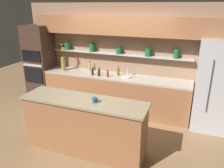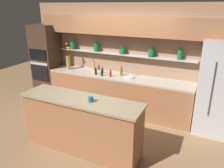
{
  "view_description": "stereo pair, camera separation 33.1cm",
  "coord_description": "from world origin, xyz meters",
  "px_view_note": "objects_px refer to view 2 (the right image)",
  "views": [
    {
      "loc": [
        1.68,
        -3.51,
        2.55
      ],
      "look_at": [
        0.19,
        0.37,
        1.03
      ],
      "focal_mm": 35.0,
      "sensor_mm": 36.0,
      "label": 1
    },
    {
      "loc": [
        1.98,
        -3.38,
        2.55
      ],
      "look_at": [
        0.19,
        0.37,
        1.03
      ],
      "focal_mm": 35.0,
      "sensor_mm": 36.0,
      "label": 2
    }
  ],
  "objects_px": {
    "flower_vase": "(68,61)",
    "bottle_oil_0": "(121,72)",
    "bottle_sauce_1": "(102,73)",
    "bottle_sauce_5": "(96,72)",
    "bottle_sauce_3": "(110,74)",
    "oven_tower": "(47,62)",
    "sink_fixture": "(129,76)",
    "bottle_spirit_4": "(94,66)",
    "refrigerator": "(220,89)",
    "coffee_mug": "(91,99)",
    "bottle_sauce_2": "(103,70)"
  },
  "relations": [
    {
      "from": "flower_vase",
      "to": "bottle_oil_0",
      "type": "xyz_separation_m",
      "value": [
        1.49,
        0.09,
        -0.14
      ]
    },
    {
      "from": "bottle_sauce_1",
      "to": "bottle_sauce_5",
      "type": "bearing_deg",
      "value": 173.01
    },
    {
      "from": "bottle_oil_0",
      "to": "bottle_sauce_3",
      "type": "relative_size",
      "value": 1.29
    },
    {
      "from": "oven_tower",
      "to": "bottle_sauce_1",
      "type": "relative_size",
      "value": 11.25
    },
    {
      "from": "sink_fixture",
      "to": "bottle_spirit_4",
      "type": "relative_size",
      "value": 1.0
    },
    {
      "from": "refrigerator",
      "to": "flower_vase",
      "type": "height_order",
      "value": "refrigerator"
    },
    {
      "from": "bottle_sauce_1",
      "to": "refrigerator",
      "type": "bearing_deg",
      "value": 2.85
    },
    {
      "from": "oven_tower",
      "to": "coffee_mug",
      "type": "relative_size",
      "value": 19.26
    },
    {
      "from": "bottle_oil_0",
      "to": "bottle_sauce_3",
      "type": "bearing_deg",
      "value": -135.6
    },
    {
      "from": "oven_tower",
      "to": "refrigerator",
      "type": "bearing_deg",
      "value": -0.47
    },
    {
      "from": "oven_tower",
      "to": "bottle_sauce_2",
      "type": "xyz_separation_m",
      "value": [
        1.76,
        0.05,
        -0.04
      ]
    },
    {
      "from": "sink_fixture",
      "to": "coffee_mug",
      "type": "height_order",
      "value": "sink_fixture"
    },
    {
      "from": "oven_tower",
      "to": "bottle_spirit_4",
      "type": "bearing_deg",
      "value": 7.01
    },
    {
      "from": "bottle_sauce_3",
      "to": "bottle_sauce_2",
      "type": "bearing_deg",
      "value": 148.69
    },
    {
      "from": "bottle_oil_0",
      "to": "bottle_sauce_3",
      "type": "distance_m",
      "value": 0.28
    },
    {
      "from": "refrigerator",
      "to": "bottle_oil_0",
      "type": "height_order",
      "value": "refrigerator"
    },
    {
      "from": "oven_tower",
      "to": "flower_vase",
      "type": "relative_size",
      "value": 2.92
    },
    {
      "from": "bottle_oil_0",
      "to": "bottle_sauce_1",
      "type": "relative_size",
      "value": 1.23
    },
    {
      "from": "flower_vase",
      "to": "sink_fixture",
      "type": "relative_size",
      "value": 2.65
    },
    {
      "from": "sink_fixture",
      "to": "bottle_oil_0",
      "type": "xyz_separation_m",
      "value": [
        -0.23,
        0.04,
        0.06
      ]
    },
    {
      "from": "refrigerator",
      "to": "bottle_sauce_1",
      "type": "bearing_deg",
      "value": -177.15
    },
    {
      "from": "bottle_oil_0",
      "to": "bottle_sauce_5",
      "type": "distance_m",
      "value": 0.63
    },
    {
      "from": "refrigerator",
      "to": "bottle_sauce_5",
      "type": "bearing_deg",
      "value": -177.79
    },
    {
      "from": "refrigerator",
      "to": "bottle_sauce_1",
      "type": "relative_size",
      "value": 10.57
    },
    {
      "from": "bottle_sauce_2",
      "to": "coffee_mug",
      "type": "xyz_separation_m",
      "value": [
        0.73,
        -1.81,
        0.08
      ]
    },
    {
      "from": "sink_fixture",
      "to": "bottle_oil_0",
      "type": "relative_size",
      "value": 1.18
    },
    {
      "from": "bottle_sauce_1",
      "to": "bottle_sauce_2",
      "type": "distance_m",
      "value": 0.23
    },
    {
      "from": "flower_vase",
      "to": "bottle_sauce_3",
      "type": "relative_size",
      "value": 4.03
    },
    {
      "from": "bottle_sauce_2",
      "to": "bottle_sauce_5",
      "type": "bearing_deg",
      "value": -116.19
    },
    {
      "from": "bottle_sauce_1",
      "to": "coffee_mug",
      "type": "xyz_separation_m",
      "value": [
        0.64,
        -1.6,
        0.07
      ]
    },
    {
      "from": "bottle_oil_0",
      "to": "bottle_spirit_4",
      "type": "height_order",
      "value": "bottle_spirit_4"
    },
    {
      "from": "sink_fixture",
      "to": "bottle_oil_0",
      "type": "height_order",
      "value": "sink_fixture"
    },
    {
      "from": "bottle_sauce_5",
      "to": "coffee_mug",
      "type": "distance_m",
      "value": 1.82
    },
    {
      "from": "coffee_mug",
      "to": "oven_tower",
      "type": "bearing_deg",
      "value": 144.66
    },
    {
      "from": "bottle_sauce_3",
      "to": "bottle_sauce_1",
      "type": "bearing_deg",
      "value": -173.61
    },
    {
      "from": "bottle_spirit_4",
      "to": "bottle_sauce_2",
      "type": "bearing_deg",
      "value": -20.89
    },
    {
      "from": "bottle_sauce_1",
      "to": "bottle_oil_0",
      "type": "bearing_deg",
      "value": 27.57
    },
    {
      "from": "bottle_oil_0",
      "to": "bottle_spirit_4",
      "type": "bearing_deg",
      "value": 171.68
    },
    {
      "from": "oven_tower",
      "to": "bottle_spirit_4",
      "type": "height_order",
      "value": "oven_tower"
    },
    {
      "from": "sink_fixture",
      "to": "coffee_mug",
      "type": "xyz_separation_m",
      "value": [
        -0.0,
        -1.78,
        0.12
      ]
    },
    {
      "from": "bottle_spirit_4",
      "to": "bottle_sauce_3",
      "type": "bearing_deg",
      "value": -26.09
    },
    {
      "from": "bottle_sauce_1",
      "to": "bottle_spirit_4",
      "type": "bearing_deg",
      "value": 141.36
    },
    {
      "from": "coffee_mug",
      "to": "bottle_oil_0",
      "type": "bearing_deg",
      "value": 97.12
    },
    {
      "from": "bottle_sauce_3",
      "to": "bottle_sauce_5",
      "type": "xyz_separation_m",
      "value": [
        -0.4,
        -0.0,
        0.0
      ]
    },
    {
      "from": "bottle_sauce_1",
      "to": "bottle_sauce_2",
      "type": "bearing_deg",
      "value": 112.55
    },
    {
      "from": "bottle_oil_0",
      "to": "bottle_sauce_1",
      "type": "xyz_separation_m",
      "value": [
        -0.42,
        -0.22,
        -0.01
      ]
    },
    {
      "from": "bottle_sauce_3",
      "to": "bottle_oil_0",
      "type": "bearing_deg",
      "value": 44.4
    },
    {
      "from": "flower_vase",
      "to": "bottle_spirit_4",
      "type": "xyz_separation_m",
      "value": [
        0.64,
        0.21,
        -0.12
      ]
    },
    {
      "from": "bottle_sauce_2",
      "to": "bottle_sauce_3",
      "type": "height_order",
      "value": "bottle_sauce_3"
    },
    {
      "from": "bottle_spirit_4",
      "to": "flower_vase",
      "type": "bearing_deg",
      "value": -161.72
    }
  ]
}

